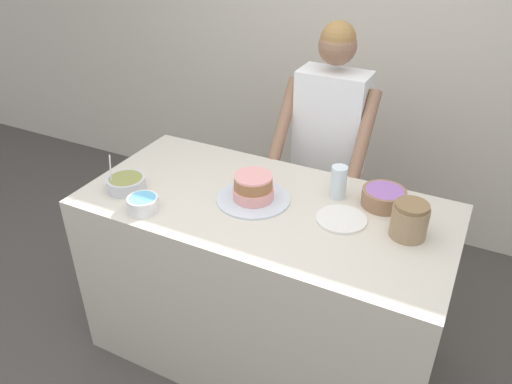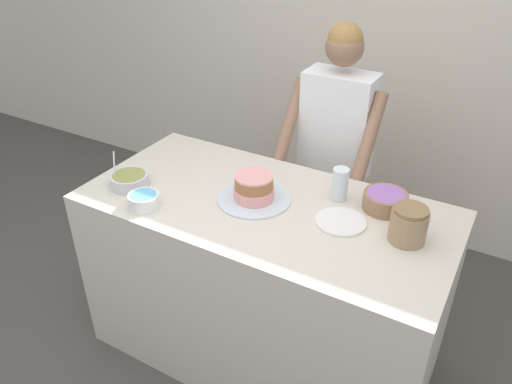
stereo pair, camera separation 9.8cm
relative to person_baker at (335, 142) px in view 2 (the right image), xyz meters
name	(u,v)px [view 2 (the right image)]	position (x,y,z in m)	size (l,w,h in m)	color
wall_back	(380,46)	(-0.06, 0.82, 0.32)	(10.00, 0.05, 2.60)	beige
counter	(264,282)	(-0.06, -0.69, -0.51)	(1.69, 0.82, 0.93)	beige
person_baker	(335,142)	(0.00, 0.00, 0.00)	(0.50, 0.45, 1.61)	#2D2D38
cake	(254,190)	(-0.12, -0.68, 0.01)	(0.34, 0.34, 0.13)	silver
frosting_bowl_olive	(130,180)	(-0.70, -0.87, -0.01)	(0.18, 0.18, 0.17)	silver
frosting_bowl_purple	(385,200)	(0.42, -0.46, 0.00)	(0.20, 0.20, 0.08)	#936B4C
frosting_bowl_blue	(144,200)	(-0.51, -0.98, -0.01)	(0.14, 0.14, 0.07)	white
drinking_glass	(340,184)	(0.21, -0.48, 0.04)	(0.07, 0.07, 0.15)	silver
ceramic_plate	(341,222)	(0.29, -0.66, -0.04)	(0.22, 0.22, 0.01)	white
stoneware_jar	(409,225)	(0.57, -0.64, 0.03)	(0.15, 0.15, 0.15)	#9E7F5B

